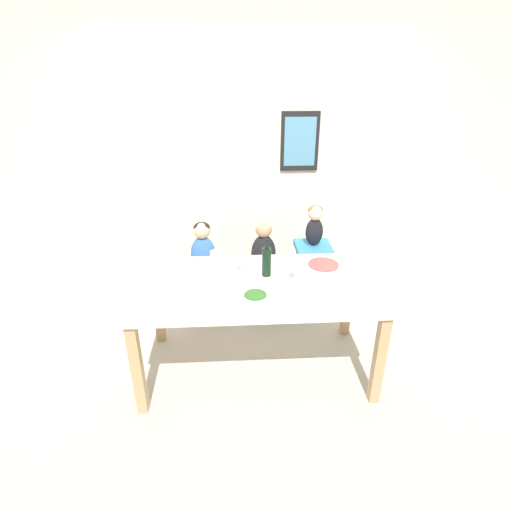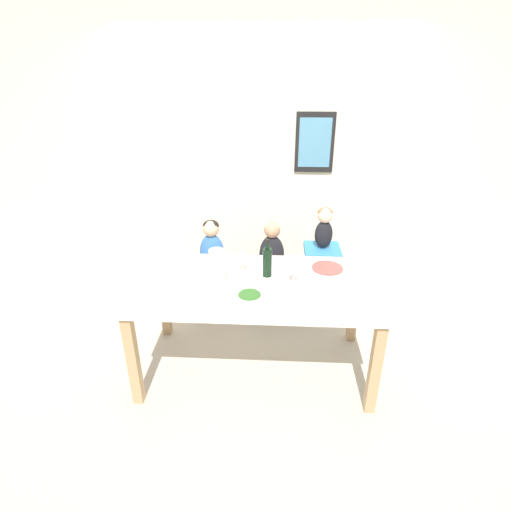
# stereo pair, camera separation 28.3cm
# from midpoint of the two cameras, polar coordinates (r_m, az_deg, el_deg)

# --- Properties ---
(ground_plane) EXTENTS (14.00, 14.00, 0.00)m
(ground_plane) POSITION_cam_midpoint_polar(r_m,az_deg,el_deg) (3.30, -2.48, -15.53)
(ground_plane) COLOR #BCB2A3
(wall_back) EXTENTS (10.00, 0.09, 2.70)m
(wall_back) POSITION_cam_midpoint_polar(r_m,az_deg,el_deg) (3.86, -3.21, 13.37)
(wall_back) COLOR beige
(wall_back) RESTS_ON ground_plane
(dining_table) EXTENTS (1.74, 0.92, 0.76)m
(dining_table) POSITION_cam_midpoint_polar(r_m,az_deg,el_deg) (2.90, -2.73, -5.56)
(dining_table) COLOR white
(dining_table) RESTS_ON ground_plane
(chair_far_left) EXTENTS (0.37, 0.37, 0.47)m
(chair_far_left) POSITION_cam_midpoint_polar(r_m,az_deg,el_deg) (3.69, -9.49, -3.61)
(chair_far_left) COLOR silver
(chair_far_left) RESTS_ON ground_plane
(chair_far_center) EXTENTS (0.37, 0.37, 0.47)m
(chair_far_center) POSITION_cam_midpoint_polar(r_m,az_deg,el_deg) (3.67, -1.16, -3.42)
(chair_far_center) COLOR silver
(chair_far_center) RESTS_ON ground_plane
(chair_right_highchair) EXTENTS (0.31, 0.32, 0.72)m
(chair_right_highchair) POSITION_cam_midpoint_polar(r_m,az_deg,el_deg) (3.64, 5.83, -0.98)
(chair_right_highchair) COLOR silver
(chair_right_highchair) RESTS_ON ground_plane
(person_child_left) EXTENTS (0.22, 0.15, 0.49)m
(person_child_left) POSITION_cam_midpoint_polar(r_m,az_deg,el_deg) (3.55, -9.88, 1.13)
(person_child_left) COLOR #3366B2
(person_child_left) RESTS_ON chair_far_left
(person_child_center) EXTENTS (0.22, 0.15, 0.49)m
(person_child_center) POSITION_cam_midpoint_polar(r_m,az_deg,el_deg) (3.52, -1.21, 1.35)
(person_child_center) COLOR black
(person_child_center) RESTS_ON chair_far_center
(person_baby_right) EXTENTS (0.15, 0.13, 0.37)m
(person_baby_right) POSITION_cam_midpoint_polar(r_m,az_deg,el_deg) (3.48, 6.11, 4.74)
(person_baby_right) COLOR black
(person_baby_right) RESTS_ON chair_right_highchair
(wine_bottle) EXTENTS (0.07, 0.07, 0.29)m
(wine_bottle) POSITION_cam_midpoint_polar(r_m,az_deg,el_deg) (2.90, -1.27, -0.75)
(wine_bottle) COLOR black
(wine_bottle) RESTS_ON dining_table
(paper_towel_roll) EXTENTS (0.11, 0.11, 0.27)m
(paper_towel_roll) POSITION_cam_midpoint_polar(r_m,az_deg,el_deg) (2.76, -8.27, -2.08)
(paper_towel_roll) COLOR white
(paper_towel_roll) RESTS_ON dining_table
(wine_glass_near) EXTENTS (0.07, 0.07, 0.17)m
(wine_glass_near) POSITION_cam_midpoint_polar(r_m,az_deg,el_deg) (2.81, 2.74, -1.58)
(wine_glass_near) COLOR white
(wine_glass_near) RESTS_ON dining_table
(wine_glass_far) EXTENTS (0.07, 0.07, 0.17)m
(wine_glass_far) POSITION_cam_midpoint_polar(r_m,az_deg,el_deg) (2.92, -4.95, -0.47)
(wine_glass_far) COLOR white
(wine_glass_far) RESTS_ON dining_table
(salad_bowl_large) EXTENTS (0.17, 0.17, 0.09)m
(salad_bowl_large) POSITION_cam_midpoint_polar(r_m,az_deg,el_deg) (2.60, -3.23, -6.08)
(salad_bowl_large) COLOR silver
(salad_bowl_large) RESTS_ON dining_table
(dinner_plate_front_left) EXTENTS (0.24, 0.24, 0.01)m
(dinner_plate_front_left) POSITION_cam_midpoint_polar(r_m,az_deg,el_deg) (2.74, -13.69, -5.91)
(dinner_plate_front_left) COLOR silver
(dinner_plate_front_left) RESTS_ON dining_table
(dinner_plate_back_left) EXTENTS (0.24, 0.24, 0.01)m
(dinner_plate_back_left) POSITION_cam_midpoint_polar(r_m,az_deg,el_deg) (3.10, -11.33, -1.72)
(dinner_plate_back_left) COLOR silver
(dinner_plate_back_left) RESTS_ON dining_table
(dinner_plate_back_right) EXTENTS (0.24, 0.24, 0.01)m
(dinner_plate_back_right) POSITION_cam_midpoint_polar(r_m,az_deg,el_deg) (3.12, 7.08, -1.26)
(dinner_plate_back_right) COLOR #D14C47
(dinner_plate_back_right) RESTS_ON dining_table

